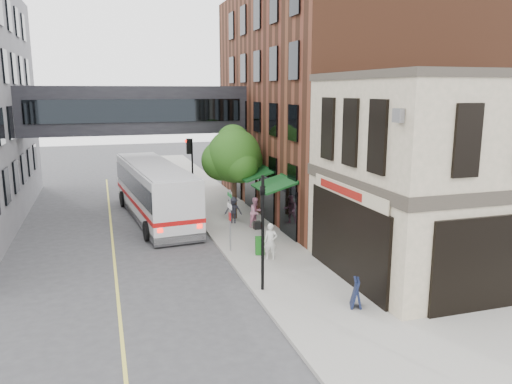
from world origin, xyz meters
TOP-DOWN VIEW (x-y plane):
  - ground at (0.00, 0.00)m, footprint 120.00×120.00m
  - sidewalk_main at (2.00, 14.00)m, footprint 4.00×60.00m
  - corner_building at (8.97, 2.00)m, footprint 10.19×8.12m
  - brick_building at (9.98, 15.00)m, footprint 13.76×18.00m
  - skyway_bridge at (-3.00, 18.00)m, footprint 14.00×3.18m
  - traffic_signal_near at (0.37, 2.00)m, footprint 0.44×0.22m
  - traffic_signal_far at (0.26, 17.00)m, footprint 0.53×0.28m
  - street_sign_pole at (0.39, 7.00)m, footprint 0.08×0.75m
  - street_tree at (2.19, 13.22)m, footprint 3.80×3.20m
  - lane_marking at (-5.00, 10.00)m, footprint 0.12×40.00m
  - bus at (-2.34, 14.90)m, footprint 3.95×12.49m
  - pedestrian_a at (1.86, 5.29)m, footprint 0.72×0.61m
  - pedestrian_b at (2.86, 10.80)m, footprint 1.03×0.97m
  - pedestrian_c at (1.83, 11.91)m, footprint 1.14×0.88m
  - newspaper_box at (1.59, 6.08)m, footprint 0.49×0.45m
  - sandwich_board at (3.10, -0.49)m, footprint 0.58×0.69m

SIDE VIEW (x-z plane):
  - ground at x=0.00m, z-range 0.00..0.00m
  - lane_marking at x=-5.00m, z-range 0.00..0.01m
  - sidewalk_main at x=2.00m, z-range 0.00..0.15m
  - newspaper_box at x=1.59m, z-range 0.15..0.99m
  - sandwich_board at x=3.10m, z-range 0.15..1.20m
  - pedestrian_c at x=1.83m, z-range 0.15..1.71m
  - pedestrian_a at x=1.86m, z-range 0.15..1.82m
  - pedestrian_b at x=2.86m, z-range 0.15..1.83m
  - bus at x=-2.34m, z-range 0.20..3.50m
  - street_sign_pole at x=0.39m, z-range 0.43..3.43m
  - traffic_signal_near at x=0.37m, z-range 0.68..5.28m
  - traffic_signal_far at x=0.26m, z-range 1.09..5.59m
  - street_tree at x=2.19m, z-range 1.11..6.71m
  - corner_building at x=8.97m, z-range -0.01..8.44m
  - skyway_bridge at x=-3.00m, z-range 5.00..8.00m
  - brick_building at x=9.98m, z-range -0.01..13.99m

